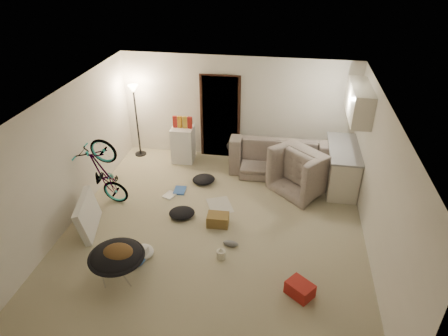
% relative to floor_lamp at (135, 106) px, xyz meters
% --- Properties ---
extents(floor, '(5.50, 6.00, 0.02)m').
position_rel_floor_lamp_xyz_m(floor, '(2.40, -2.65, -1.32)').
color(floor, tan).
rests_on(floor, ground).
extents(ceiling, '(5.50, 6.00, 0.02)m').
position_rel_floor_lamp_xyz_m(ceiling, '(2.40, -2.65, 1.20)').
color(ceiling, white).
rests_on(ceiling, wall_back).
extents(wall_back, '(5.50, 0.02, 2.50)m').
position_rel_floor_lamp_xyz_m(wall_back, '(2.40, 0.36, -0.06)').
color(wall_back, white).
rests_on(wall_back, floor).
extents(wall_front, '(5.50, 0.02, 2.50)m').
position_rel_floor_lamp_xyz_m(wall_front, '(2.40, -5.66, -0.06)').
color(wall_front, white).
rests_on(wall_front, floor).
extents(wall_left, '(0.02, 6.00, 2.50)m').
position_rel_floor_lamp_xyz_m(wall_left, '(-0.36, -2.65, -0.06)').
color(wall_left, white).
rests_on(wall_left, floor).
extents(wall_right, '(0.02, 6.00, 2.50)m').
position_rel_floor_lamp_xyz_m(wall_right, '(5.16, -2.65, -0.06)').
color(wall_right, white).
rests_on(wall_right, floor).
extents(doorway, '(0.85, 0.10, 2.04)m').
position_rel_floor_lamp_xyz_m(doorway, '(2.00, 0.32, -0.29)').
color(doorway, black).
rests_on(doorway, floor).
extents(door_trim, '(0.97, 0.04, 2.10)m').
position_rel_floor_lamp_xyz_m(door_trim, '(2.00, 0.29, -0.29)').
color(door_trim, '#331B12').
rests_on(door_trim, floor).
extents(floor_lamp, '(0.28, 0.28, 1.81)m').
position_rel_floor_lamp_xyz_m(floor_lamp, '(0.00, 0.00, 0.00)').
color(floor_lamp, black).
rests_on(floor_lamp, floor).
extents(kitchen_counter, '(0.60, 1.50, 0.88)m').
position_rel_floor_lamp_xyz_m(kitchen_counter, '(4.83, -0.65, -0.87)').
color(kitchen_counter, beige).
rests_on(kitchen_counter, floor).
extents(counter_top, '(0.64, 1.54, 0.04)m').
position_rel_floor_lamp_xyz_m(counter_top, '(4.83, -0.65, -0.41)').
color(counter_top, gray).
rests_on(counter_top, kitchen_counter).
extents(kitchen_uppers, '(0.38, 1.40, 0.65)m').
position_rel_floor_lamp_xyz_m(kitchen_uppers, '(4.96, -0.65, 0.64)').
color(kitchen_uppers, beige).
rests_on(kitchen_uppers, wall_right).
extents(sofa, '(2.24, 0.89, 0.65)m').
position_rel_floor_lamp_xyz_m(sofa, '(3.47, -0.20, -0.98)').
color(sofa, '#394039').
rests_on(sofa, floor).
extents(armchair, '(1.50, 1.49, 0.73)m').
position_rel_floor_lamp_xyz_m(armchair, '(4.14, -0.86, -0.94)').
color(armchair, '#394039').
rests_on(armchair, floor).
extents(bicycle, '(1.64, 0.85, 0.91)m').
position_rel_floor_lamp_xyz_m(bicycle, '(0.10, -2.18, -0.89)').
color(bicycle, black).
rests_on(bicycle, floor).
extents(book_asset, '(0.27, 0.23, 0.02)m').
position_rel_floor_lamp_xyz_m(book_asset, '(1.39, -3.72, -1.30)').
color(book_asset, '#A92119').
rests_on(book_asset, floor).
extents(mini_fridge, '(0.53, 0.53, 0.87)m').
position_rel_floor_lamp_xyz_m(mini_fridge, '(1.16, -0.10, -0.87)').
color(mini_fridge, white).
rests_on(mini_fridge, floor).
extents(snack_box_0, '(0.11, 0.09, 0.30)m').
position_rel_floor_lamp_xyz_m(snack_box_0, '(0.99, -0.10, -0.31)').
color(snack_box_0, '#A92119').
rests_on(snack_box_0, mini_fridge).
extents(snack_box_1, '(0.11, 0.08, 0.30)m').
position_rel_floor_lamp_xyz_m(snack_box_1, '(1.11, -0.10, -0.31)').
color(snack_box_1, orange).
rests_on(snack_box_1, mini_fridge).
extents(snack_box_2, '(0.11, 0.09, 0.30)m').
position_rel_floor_lamp_xyz_m(snack_box_2, '(1.23, -0.10, -0.31)').
color(snack_box_2, gold).
rests_on(snack_box_2, mini_fridge).
extents(snack_box_3, '(0.11, 0.09, 0.30)m').
position_rel_floor_lamp_xyz_m(snack_box_3, '(1.35, -0.10, -0.31)').
color(snack_box_3, '#A92119').
rests_on(snack_box_3, mini_fridge).
extents(saucer_chair, '(0.88, 0.88, 0.63)m').
position_rel_floor_lamp_xyz_m(saucer_chair, '(1.13, -4.12, -0.94)').
color(saucer_chair, silver).
rests_on(saucer_chair, floor).
extents(hoodie, '(0.50, 0.42, 0.22)m').
position_rel_floor_lamp_xyz_m(hoodie, '(1.18, -4.15, -0.74)').
color(hoodie, brown).
rests_on(hoodie, saucer_chair).
extents(sofa_drape, '(0.57, 0.47, 0.28)m').
position_rel_floor_lamp_xyz_m(sofa_drape, '(2.52, -0.20, -0.77)').
color(sofa_drape, black).
rests_on(sofa_drape, sofa).
extents(tv_box, '(0.50, 1.04, 0.67)m').
position_rel_floor_lamp_xyz_m(tv_box, '(0.10, -3.03, -0.98)').
color(tv_box, silver).
rests_on(tv_box, floor).
extents(drink_case_a, '(0.42, 0.30, 0.23)m').
position_rel_floor_lamp_xyz_m(drink_case_a, '(2.44, -2.50, -1.19)').
color(drink_case_a, brown).
rests_on(drink_case_a, floor).
extents(drink_case_b, '(0.49, 0.47, 0.23)m').
position_rel_floor_lamp_xyz_m(drink_case_b, '(3.98, -3.99, -1.19)').
color(drink_case_b, '#A92119').
rests_on(drink_case_b, floor).
extents(juicer, '(0.16, 0.16, 0.22)m').
position_rel_floor_lamp_xyz_m(juicer, '(2.66, -3.39, -1.22)').
color(juicer, beige).
rests_on(juicer, floor).
extents(newspaper, '(0.66, 0.73, 0.01)m').
position_rel_floor_lamp_xyz_m(newspaper, '(2.37, -1.87, -1.30)').
color(newspaper, '#B6B2A8').
rests_on(newspaper, floor).
extents(book_blue, '(0.26, 0.34, 0.03)m').
position_rel_floor_lamp_xyz_m(book_blue, '(1.41, -1.48, -1.29)').
color(book_blue, '#335FB8').
rests_on(book_blue, floor).
extents(book_white, '(0.31, 0.35, 0.03)m').
position_rel_floor_lamp_xyz_m(book_white, '(1.25, -1.69, -1.29)').
color(book_white, silver).
rests_on(book_white, floor).
extents(shoe_1, '(0.27, 0.27, 0.10)m').
position_rel_floor_lamp_xyz_m(shoe_1, '(1.15, -0.10, -1.26)').
color(shoe_1, slate).
rests_on(shoe_1, floor).
extents(shoe_2, '(0.18, 0.29, 0.10)m').
position_rel_floor_lamp_xyz_m(shoe_2, '(1.34, -3.77, -1.26)').
color(shoe_2, '#335FB8').
rests_on(shoe_2, floor).
extents(shoe_3, '(0.29, 0.14, 0.10)m').
position_rel_floor_lamp_xyz_m(shoe_3, '(2.77, -3.06, -1.26)').
color(shoe_3, slate).
rests_on(shoe_3, floor).
extents(clothes_lump_a, '(0.60, 0.55, 0.16)m').
position_rel_floor_lamp_xyz_m(clothes_lump_a, '(1.70, -2.36, -1.23)').
color(clothes_lump_a, black).
rests_on(clothes_lump_a, floor).
extents(clothes_lump_b, '(0.64, 0.61, 0.15)m').
position_rel_floor_lamp_xyz_m(clothes_lump_b, '(1.86, -1.05, -1.23)').
color(clothes_lump_b, black).
rests_on(clothes_lump_b, floor).
extents(clothes_lump_c, '(0.52, 0.52, 0.12)m').
position_rel_floor_lamp_xyz_m(clothes_lump_c, '(1.32, -3.52, -1.25)').
color(clothes_lump_c, silver).
rests_on(clothes_lump_c, floor).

